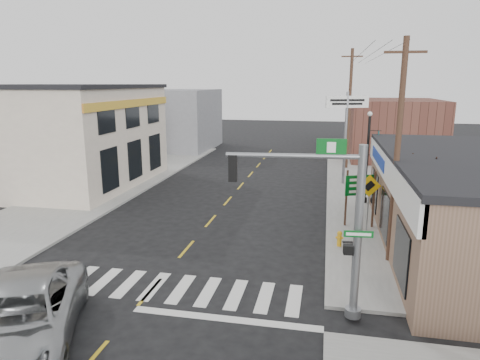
% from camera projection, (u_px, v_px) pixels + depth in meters
% --- Properties ---
extents(ground, '(140.00, 140.00, 0.00)m').
position_uv_depth(ground, '(150.00, 292.00, 14.96)').
color(ground, black).
rests_on(ground, ground).
extents(sidewalk_right, '(6.00, 38.00, 0.13)m').
position_uv_depth(sidewalk_right, '(378.00, 204.00, 25.62)').
color(sidewalk_right, gray).
rests_on(sidewalk_right, ground).
extents(sidewalk_left, '(6.00, 38.00, 0.13)m').
position_uv_depth(sidewalk_left, '(103.00, 189.00, 29.12)').
color(sidewalk_left, gray).
rests_on(sidewalk_left, ground).
extents(center_line, '(0.12, 56.00, 0.01)m').
position_uv_depth(center_line, '(211.00, 221.00, 22.60)').
color(center_line, gold).
rests_on(center_line, ground).
extents(crosswalk, '(11.00, 2.20, 0.01)m').
position_uv_depth(crosswalk, '(155.00, 286.00, 15.34)').
color(crosswalk, silver).
rests_on(crosswalk, ground).
extents(left_building, '(12.00, 12.00, 6.80)m').
position_uv_depth(left_building, '(54.00, 137.00, 30.11)').
color(left_building, beige).
rests_on(left_building, ground).
extents(bldg_distant_right, '(8.00, 10.00, 5.60)m').
position_uv_depth(bldg_distant_right, '(393.00, 129.00, 40.66)').
color(bldg_distant_right, brown).
rests_on(bldg_distant_right, ground).
extents(bldg_distant_left, '(9.00, 10.00, 6.40)m').
position_uv_depth(bldg_distant_left, '(171.00, 119.00, 46.96)').
color(bldg_distant_left, gray).
rests_on(bldg_distant_left, ground).
extents(suv, '(5.27, 6.99, 1.77)m').
position_uv_depth(suv, '(19.00, 318.00, 11.63)').
color(suv, '#939698').
rests_on(suv, ground).
extents(traffic_signal_pole, '(4.32, 0.36, 5.48)m').
position_uv_depth(traffic_signal_pole, '(336.00, 213.00, 12.54)').
color(traffic_signal_pole, gray).
rests_on(traffic_signal_pole, sidewalk_right).
extents(guide_sign, '(1.61, 0.14, 2.82)m').
position_uv_depth(guide_sign, '(360.00, 191.00, 20.98)').
color(guide_sign, '#4C3123').
rests_on(guide_sign, sidewalk_right).
extents(fire_hydrant, '(0.22, 0.22, 0.70)m').
position_uv_depth(fire_hydrant, '(339.00, 238.00, 18.70)').
color(fire_hydrant, gold).
rests_on(fire_hydrant, sidewalk_right).
extents(ped_crossing_sign, '(1.07, 0.08, 2.77)m').
position_uv_depth(ped_crossing_sign, '(369.00, 193.00, 20.37)').
color(ped_crossing_sign, gray).
rests_on(ped_crossing_sign, sidewalk_right).
extents(lamp_post, '(0.70, 0.55, 5.40)m').
position_uv_depth(lamp_post, '(369.00, 151.00, 24.93)').
color(lamp_post, black).
rests_on(lamp_post, sidewalk_right).
extents(dance_center_sign, '(3.02, 0.19, 6.41)m').
position_uv_depth(dance_center_sign, '(347.00, 115.00, 29.39)').
color(dance_center_sign, gray).
rests_on(dance_center_sign, sidewalk_right).
extents(bare_tree, '(2.46, 2.46, 4.92)m').
position_uv_depth(bare_tree, '(417.00, 162.00, 17.28)').
color(bare_tree, black).
rests_on(bare_tree, sidewalk_right).
extents(shrub_front, '(1.36, 1.36, 1.02)m').
position_uv_depth(shrub_front, '(450.00, 270.00, 15.16)').
color(shrub_front, '#1E3B17').
rests_on(shrub_front, sidewalk_right).
extents(shrub_back, '(0.97, 0.97, 0.73)m').
position_uv_depth(shrub_back, '(413.00, 215.00, 21.98)').
color(shrub_back, black).
rests_on(shrub_back, sidewalk_right).
extents(utility_pole_near, '(1.51, 0.23, 8.67)m').
position_uv_depth(utility_pole_near, '(397.00, 151.00, 16.35)').
color(utility_pole_near, '#4C3823').
rests_on(utility_pole_near, sidewalk_right).
extents(utility_pole_far, '(1.69, 0.25, 9.69)m').
position_uv_depth(utility_pole_far, '(349.00, 108.00, 35.07)').
color(utility_pole_far, '#47341D').
rests_on(utility_pole_far, sidewalk_right).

